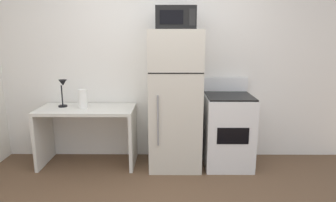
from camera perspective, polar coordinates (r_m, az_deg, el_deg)
The scene contains 7 objects.
wall_back_white at distance 3.92m, azimuth -1.06°, elevation 7.68°, with size 5.00×0.10×2.60m, color white.
desk at distance 3.87m, azimuth -15.48°, elevation -4.54°, with size 1.20×0.56×0.75m.
desk_lamp at distance 3.90m, azimuth -19.89°, elevation 2.32°, with size 0.14×0.12×0.35m.
paper_towel_roll at distance 3.79m, azimuth -16.32°, elevation 0.42°, with size 0.11×0.11×0.24m, color white.
refrigerator at distance 3.62m, azimuth 1.42°, elevation 0.12°, with size 0.64×0.63×1.71m.
microwave at distance 3.52m, azimuth 1.52°, elevation 15.91°, with size 0.46×0.35×0.26m.
oven_range at distance 3.80m, azimuth 11.61°, elevation -5.60°, with size 0.58×0.61×1.10m.
Camera 1 is at (0.10, -2.21, 1.64)m, focal length 31.17 mm.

